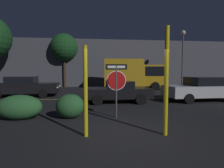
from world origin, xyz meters
name	(u,v)px	position (x,y,z in m)	size (l,w,h in m)	color
ground_plane	(126,132)	(0.00, 0.00, 0.00)	(260.00, 260.00, 0.00)	black
road_center_stripe	(107,98)	(0.00, 6.85, 0.00)	(43.57, 0.12, 0.01)	gold
stop_sign	(116,80)	(-0.05, 1.73, 1.52)	(0.86, 0.06, 2.17)	#4C4C51
yellow_pole_left	(85,92)	(-1.20, -0.19, 1.30)	(0.12, 0.12, 2.60)	yellow
yellow_pole_right	(166,81)	(1.12, -0.34, 1.58)	(0.13, 0.13, 3.16)	yellow
hedge_bush_1	(20,107)	(-3.83, 1.91, 0.48)	(1.70, 0.99, 0.97)	#2D6633
hedge_bush_2	(70,106)	(-1.90, 1.91, 0.48)	(1.13, 0.99, 0.97)	#285B2D
passing_car_2	(24,86)	(-6.13, 8.61, 0.75)	(5.08, 2.28, 1.51)	black
passing_car_3	(118,91)	(0.54, 5.33, 0.67)	(4.07, 2.00, 1.31)	black
passing_car_4	(201,89)	(5.98, 5.30, 0.76)	(4.76, 2.19, 1.53)	silver
delivery_truck	(135,73)	(3.50, 12.94, 1.69)	(6.56, 2.72, 3.16)	gold
street_lamp	(183,49)	(8.76, 12.93, 4.32)	(0.50, 0.50, 6.30)	#4C4C51
tree_0	(64,48)	(-4.34, 16.48, 4.74)	(3.27, 3.27, 6.41)	#422D1E
building_backdrop	(109,64)	(1.39, 19.08, 2.94)	(36.96, 4.83, 5.88)	#4C4C56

